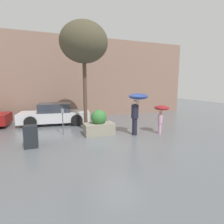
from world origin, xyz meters
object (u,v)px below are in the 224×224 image
planter_box (99,124)px  parked_car_near (55,114)px  person_child (161,111)px  street_tree (84,43)px  parking_meter (63,116)px  newspaper_box (31,136)px  person_adult (137,104)px

planter_box → parked_car_near: parked_car_near is taller
person_child → street_tree: street_tree is taller
parked_car_near → street_tree: bearing=-137.7°
parking_meter → newspaper_box: 1.98m
planter_box → parked_car_near: bearing=121.2°
person_child → street_tree: 5.32m
person_child → parking_meter: size_ratio=1.09×
person_adult → street_tree: 4.20m
newspaper_box → parking_meter: bearing=45.2°
parked_car_near → person_child: bearing=-123.3°
person_adult → street_tree: bearing=-174.5°
street_tree → parking_meter: size_ratio=4.34×
parked_car_near → street_tree: street_tree is taller
planter_box → person_adult: 2.16m
person_adult → parking_meter: person_adult is taller
planter_box → person_adult: size_ratio=0.71×
parking_meter → street_tree: bearing=25.9°
parked_car_near → newspaper_box: parked_car_near is taller
parked_car_near → planter_box: bearing=-142.3°
person_adult → parking_meter: 3.71m
person_adult → person_child: 1.40m
person_child → street_tree: (-3.48, 2.05, 3.47)m
parked_car_near → newspaper_box: bearing=171.3°
planter_box → street_tree: 4.28m
person_adult → newspaper_box: 4.90m
person_child → street_tree: bearing=128.3°
person_adult → street_tree: (-2.14, 1.92, 3.06)m
person_child → parked_car_near: size_ratio=0.33×
planter_box → newspaper_box: planter_box is taller
street_tree → person_adult: bearing=-41.9°
parked_car_near → newspaper_box: size_ratio=4.87×
person_child → parked_car_near: 6.52m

